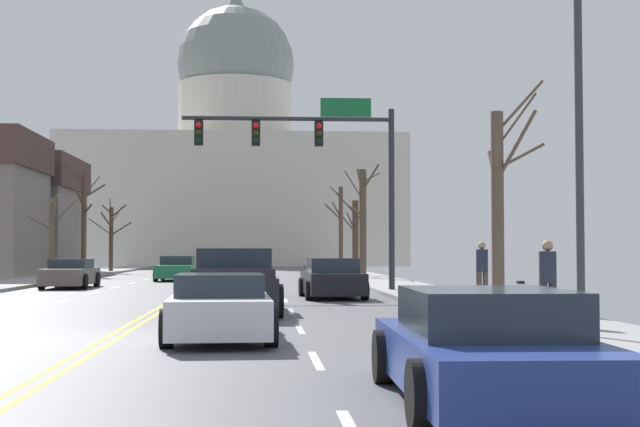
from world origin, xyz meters
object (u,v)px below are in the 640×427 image
object	(u,v)px
sedan_oncoming_00	(71,274)
sedan_oncoming_01	(177,269)
signal_gantry	(318,151)
sedan_near_02	(220,308)
street_lamp_right	(564,47)
pedestrian_01	(482,268)
pickup_truck_near_01	(234,284)
sedan_near_03	(486,350)
sedan_near_00	(332,280)
bicycle_parked	(518,303)
pedestrian_00	(548,278)

from	to	relation	value
sedan_oncoming_00	sedan_oncoming_01	world-z (taller)	sedan_oncoming_01
signal_gantry	sedan_near_02	world-z (taller)	signal_gantry
sedan_oncoming_01	street_lamp_right	bearing A→B (deg)	-73.61
pedestrian_01	signal_gantry	bearing A→B (deg)	118.36
pickup_truck_near_01	sedan_near_03	bearing A→B (deg)	-77.62
street_lamp_right	sedan_oncoming_01	distance (m)	34.28
sedan_near_00	bicycle_parked	size ratio (longest dim) A/B	2.46
pickup_truck_near_01	sedan_oncoming_00	distance (m)	17.29
sedan_near_03	pedestrian_00	size ratio (longest dim) A/B	2.80
pickup_truck_near_01	sedan_near_02	distance (m)	6.85
sedan_near_00	sedan_oncoming_01	bearing A→B (deg)	110.75
sedan_near_03	pedestrian_00	bearing A→B (deg)	67.77
pedestrian_00	bicycle_parked	size ratio (longest dim) A/B	0.94
pickup_truck_near_01	pedestrian_00	size ratio (longest dim) A/B	3.35
pickup_truck_near_01	sedan_oncoming_01	world-z (taller)	pickup_truck_near_01
pickup_truck_near_01	sedan_oncoming_01	size ratio (longest dim) A/B	1.22
street_lamp_right	pedestrian_01	size ratio (longest dim) A/B	5.01
street_lamp_right	pickup_truck_near_01	world-z (taller)	street_lamp_right
sedan_oncoming_01	bicycle_parked	xyz separation A→B (m)	(9.73, -29.15, -0.11)
pedestrian_01	sedan_near_02	bearing A→B (deg)	-127.56
street_lamp_right	pickup_truck_near_01	xyz separation A→B (m)	(-5.91, 7.93, -4.40)
sedan_near_00	pedestrian_01	world-z (taller)	pedestrian_01
sedan_oncoming_01	bicycle_parked	bearing A→B (deg)	-71.53
sedan_oncoming_01	pedestrian_01	xyz separation A→B (m)	(10.69, -22.31, 0.49)
sedan_near_00	pickup_truck_near_01	distance (m)	7.52
bicycle_parked	sedan_near_00	bearing A→B (deg)	104.76
street_lamp_right	bicycle_parked	bearing A→B (deg)	87.52
sedan_near_03	sedan_oncoming_00	world-z (taller)	sedan_oncoming_00
signal_gantry	sedan_oncoming_01	size ratio (longest dim) A/B	1.74
pedestrian_01	bicycle_parked	bearing A→B (deg)	-97.98
pickup_truck_near_01	pedestrian_01	bearing A→B (deg)	18.52
signal_gantry	street_lamp_right	size ratio (longest dim) A/B	0.93
pickup_truck_near_01	sedan_near_02	xyz separation A→B (m)	(-0.06, -6.85, -0.17)
pedestrian_00	pedestrian_01	bearing A→B (deg)	84.92
sedan_oncoming_00	pedestrian_00	world-z (taller)	pedestrian_00
sedan_oncoming_00	pedestrian_00	xyz separation A→B (m)	(13.64, -21.41, 0.47)
sedan_oncoming_00	pedestrian_00	size ratio (longest dim) A/B	2.76
sedan_near_02	sedan_near_03	distance (m)	7.57
sedan_oncoming_00	pedestrian_01	distance (m)	19.58
sedan_near_02	pedestrian_00	world-z (taller)	pedestrian_00
sedan_near_02	sedan_oncoming_00	bearing A→B (deg)	107.93
sedan_near_00	sedan_oncoming_00	distance (m)	13.63
sedan_near_02	sedan_near_00	bearing A→B (deg)	77.15
signal_gantry	sedan_oncoming_01	xyz separation A→B (m)	(-6.47, 14.49, -4.70)
sedan_near_02	sedan_oncoming_01	bearing A→B (deg)	96.55
sedan_near_02	sedan_near_03	world-z (taller)	sedan_near_03
sedan_near_02	sedan_oncoming_00	xyz separation A→B (m)	(-7.28, 22.51, 0.03)
street_lamp_right	sedan_oncoming_00	xyz separation A→B (m)	(-13.25, 23.59, -4.54)
street_lamp_right	pedestrian_00	world-z (taller)	street_lamp_right
sedan_near_00	bicycle_parked	xyz separation A→B (m)	(2.99, -11.35, -0.13)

